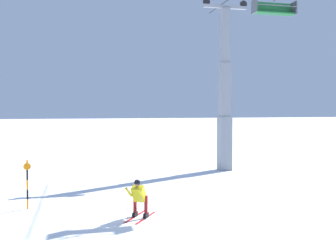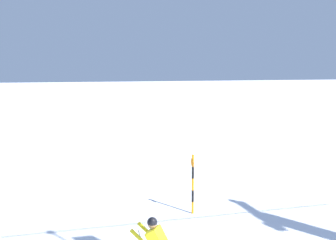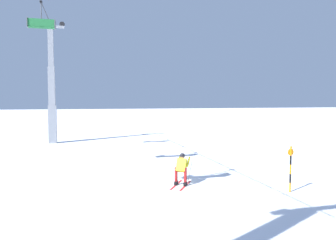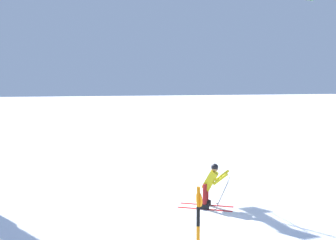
# 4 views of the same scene
# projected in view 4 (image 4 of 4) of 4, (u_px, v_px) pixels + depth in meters

# --- Properties ---
(ground_plane) EXTENTS (260.00, 260.00, 0.00)m
(ground_plane) POSITION_uv_depth(u_px,v_px,m) (172.00, 203.00, 12.29)
(ground_plane) COLOR white
(skier_carving_main) EXTENTS (1.73, 1.39, 1.54)m
(skier_carving_main) POSITION_uv_depth(u_px,v_px,m) (210.00, 183.00, 11.76)
(skier_carving_main) COLOR red
(skier_carving_main) RESTS_ON ground_plane
(trail_marker_pole) EXTENTS (0.07, 0.28, 1.92)m
(trail_marker_pole) POSITION_uv_depth(u_px,v_px,m) (198.00, 232.00, 7.20)
(trail_marker_pole) COLOR orange
(trail_marker_pole) RESTS_ON ground_plane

